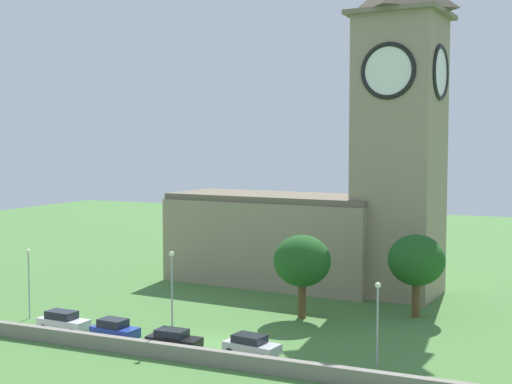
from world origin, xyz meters
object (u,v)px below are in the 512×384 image
object	(u,v)px
church	(332,191)
streetlamp_west_mid	(172,282)
car_white	(63,321)
tree_riverside_west	(416,261)
car_black	(174,339)
tree_riverside_east	(302,261)
streetlamp_central	(378,310)
car_blue	(114,330)
car_silver	(251,345)
streetlamp_west_end	(29,272)

from	to	relation	value
church	streetlamp_west_mid	bearing A→B (deg)	-101.34
car_white	streetlamp_west_mid	size ratio (longest dim) A/B	0.63
tree_riverside_west	car_black	bearing A→B (deg)	-130.06
tree_riverside_east	car_white	bearing A→B (deg)	-142.88
streetlamp_central	tree_riverside_east	world-z (taller)	tree_riverside_east
car_blue	car_silver	xyz separation A→B (m)	(12.28, 0.80, -0.09)
tree_riverside_west	tree_riverside_east	size ratio (longest dim) A/B	1.00
church	tree_riverside_west	bearing A→B (deg)	-40.00
car_white	streetlamp_central	xyz separation A→B (m)	(27.69, 1.71, 3.37)
car_blue	streetlamp_west_mid	size ratio (longest dim) A/B	0.55
streetlamp_west_end	tree_riverside_west	distance (m)	36.74
church	streetlamp_west_mid	xyz separation A→B (m)	(-5.31, -26.48, -6.12)
church	streetlamp_central	bearing A→B (deg)	-65.19
tree_riverside_west	car_silver	bearing A→B (deg)	-117.69
car_blue	car_silver	world-z (taller)	car_blue
streetlamp_west_mid	streetlamp_central	distance (m)	17.37
car_blue	streetlamp_west_end	world-z (taller)	streetlamp_west_end
church	car_white	world-z (taller)	church
car_white	streetlamp_west_mid	bearing A→B (deg)	7.03
car_blue	tree_riverside_east	xyz separation A→B (m)	(11.74, 13.68, 4.52)
car_blue	tree_riverside_east	size ratio (longest dim) A/B	0.53
streetlamp_west_mid	tree_riverside_east	world-z (taller)	tree_riverside_east
car_black	church	bearing A→B (deg)	81.88
streetlamp_west_end	car_black	bearing A→B (deg)	-10.27
streetlamp_central	tree_riverside_east	xyz separation A→B (m)	(-10.21, 11.52, 1.14)
car_white	car_blue	bearing A→B (deg)	-4.51
streetlamp_west_mid	streetlamp_central	size ratio (longest dim) A/B	1.20
car_blue	streetlamp_west_mid	world-z (taller)	streetlamp_west_mid
car_blue	tree_riverside_east	distance (m)	18.58
car_silver	streetlamp_west_end	distance (m)	24.42
streetlamp_west_mid	tree_riverside_east	size ratio (longest dim) A/B	0.96
car_white	streetlamp_west_mid	distance (m)	11.20
car_black	tree_riverside_west	xyz separation A→B (m)	(15.68, 18.65, 4.62)
streetlamp_central	car_silver	bearing A→B (deg)	-172.02
car_black	streetlamp_central	distance (m)	16.63
car_silver	tree_riverside_west	xyz separation A→B (m)	(9.26, 17.64, 4.62)
church	tree_riverside_west	size ratio (longest dim) A/B	4.41
tree_riverside_east	car_blue	bearing A→B (deg)	-130.63
car_white	car_blue	size ratio (longest dim) A/B	1.14
church	tree_riverside_east	world-z (taller)	church
church	tree_riverside_east	distance (m)	15.72
car_blue	streetlamp_west_end	bearing A→B (deg)	165.75
car_blue	tree_riverside_west	xyz separation A→B (m)	(21.54, 18.45, 4.53)
streetlamp_west_end	tree_riverside_east	world-z (taller)	tree_riverside_east
car_blue	streetlamp_central	size ratio (longest dim) A/B	0.66
car_black	tree_riverside_east	world-z (taller)	tree_riverside_east
streetlamp_west_mid	streetlamp_central	xyz separation A→B (m)	(17.35, 0.43, -0.74)
streetlamp_west_end	tree_riverside_east	xyz separation A→B (m)	(23.51, 10.69, 0.98)
streetlamp_central	church	bearing A→B (deg)	114.81
car_black	streetlamp_west_end	world-z (taller)	streetlamp_west_end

